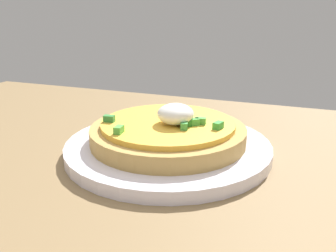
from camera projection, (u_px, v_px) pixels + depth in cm
name	position (u px, v px, depth cm)	size (l,w,h in cm)	color
dining_table	(67.00, 205.00, 33.36)	(98.06, 83.15, 2.36)	olive
plate	(168.00, 147.00, 42.59)	(25.19, 25.19, 1.45)	white
pizza	(168.00, 131.00, 41.87)	(19.02, 19.02, 5.05)	tan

